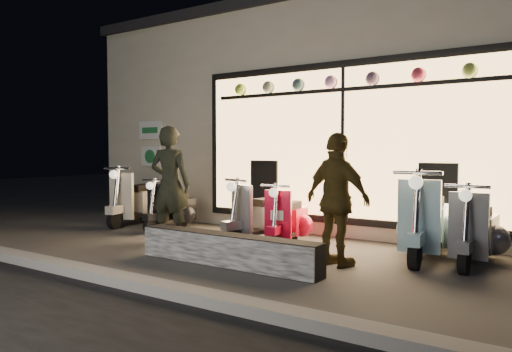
% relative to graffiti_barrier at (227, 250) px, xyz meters
% --- Properties ---
extents(ground, '(40.00, 40.00, 0.00)m').
position_rel_graffiti_barrier_xyz_m(ground, '(-0.43, 0.65, -0.20)').
color(ground, '#383533').
rests_on(ground, ground).
extents(kerb, '(40.00, 0.25, 0.12)m').
position_rel_graffiti_barrier_xyz_m(kerb, '(-0.43, -1.35, -0.14)').
color(kerb, slate).
rests_on(kerb, ground).
extents(shop_building, '(10.20, 6.23, 4.20)m').
position_rel_graffiti_barrier_xyz_m(shop_building, '(-0.43, 5.63, 1.90)').
color(shop_building, beige).
rests_on(shop_building, ground).
extents(graffiti_barrier, '(2.57, 0.28, 0.40)m').
position_rel_graffiti_barrier_xyz_m(graffiti_barrier, '(0.00, 0.00, 0.00)').
color(graffiti_barrier, black).
rests_on(graffiti_barrier, ground).
extents(scooter_silver, '(0.68, 1.35, 0.96)m').
position_rel_graffiti_barrier_xyz_m(scooter_silver, '(-0.50, 1.68, 0.19)').
color(scooter_silver, black).
rests_on(scooter_silver, ground).
extents(scooter_red, '(0.57, 1.27, 0.90)m').
position_rel_graffiti_barrier_xyz_m(scooter_red, '(-0.15, 1.74, 0.16)').
color(scooter_red, black).
rests_on(scooter_red, ground).
extents(scooter_black, '(0.47, 1.25, 0.89)m').
position_rel_graffiti_barrier_xyz_m(scooter_black, '(-2.59, 1.79, 0.16)').
color(scooter_black, black).
rests_on(scooter_black, ground).
extents(scooter_cream, '(0.72, 1.51, 1.07)m').
position_rel_graffiti_barrier_xyz_m(scooter_cream, '(-3.61, 1.88, 0.23)').
color(scooter_cream, black).
rests_on(scooter_cream, ground).
extents(scooter_blue, '(0.60, 1.59, 1.14)m').
position_rel_graffiti_barrier_xyz_m(scooter_blue, '(1.91, 1.91, 0.26)').
color(scooter_blue, black).
rests_on(scooter_blue, ground).
extents(scooter_grey, '(0.45, 1.38, 0.99)m').
position_rel_graffiti_barrier_xyz_m(scooter_grey, '(2.52, 1.89, 0.20)').
color(scooter_grey, black).
rests_on(scooter_grey, ground).
extents(man, '(0.75, 0.58, 1.81)m').
position_rel_graffiti_barrier_xyz_m(man, '(-1.72, 0.79, 0.70)').
color(man, black).
rests_on(man, ground).
extents(woman, '(1.04, 0.67, 1.65)m').
position_rel_graffiti_barrier_xyz_m(woman, '(1.13, 0.76, 0.63)').
color(woman, '#53411A').
rests_on(woman, ground).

